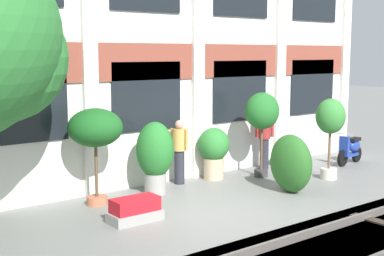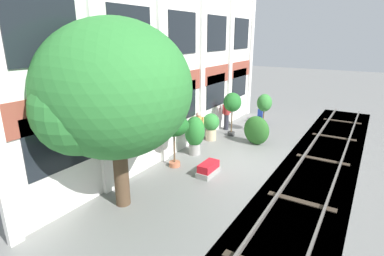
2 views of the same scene
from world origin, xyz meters
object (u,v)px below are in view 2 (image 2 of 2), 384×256
(potted_plant_terracotta_small, at_px, (264,105))
(potted_plant_low_pan, at_px, (232,103))
(broadleaf_tree, at_px, (115,93))
(potted_plant_tall_urn, at_px, (174,127))
(potted_plant_glazed_jar, at_px, (211,125))
(resident_watching_tracks, at_px, (227,114))
(resident_by_doorway, at_px, (198,128))
(scooter_near_curb, at_px, (261,115))
(potted_plant_square_trough, at_px, (208,169))
(potted_plant_stone_basin, at_px, (195,133))
(topiary_hedge, at_px, (256,130))

(potted_plant_terracotta_small, distance_m, potted_plant_low_pan, 1.79)
(broadleaf_tree, height_order, potted_plant_tall_urn, broadleaf_tree)
(potted_plant_glazed_jar, relative_size, resident_watching_tracks, 0.82)
(resident_by_doorway, bearing_deg, resident_watching_tracks, 158.11)
(resident_watching_tracks, bearing_deg, resident_by_doorway, -54.00)
(potted_plant_terracotta_small, bearing_deg, potted_plant_glazed_jar, 142.65)
(potted_plant_terracotta_small, relative_size, scooter_near_curb, 1.55)
(scooter_near_curb, xyz_separation_m, resident_watching_tracks, (-2.56, 1.12, 0.46))
(potted_plant_square_trough, height_order, potted_plant_glazed_jar, potted_plant_glazed_jar)
(potted_plant_stone_basin, bearing_deg, topiary_hedge, -34.95)
(potted_plant_terracotta_small, bearing_deg, potted_plant_tall_urn, 165.37)
(scooter_near_curb, bearing_deg, potted_plant_square_trough, -3.32)
(potted_plant_low_pan, height_order, potted_plant_stone_basin, potted_plant_low_pan)
(potted_plant_glazed_jar, relative_size, scooter_near_curb, 0.99)
(broadleaf_tree, bearing_deg, resident_watching_tracks, 4.20)
(potted_plant_low_pan, height_order, potted_plant_square_trough, potted_plant_low_pan)
(potted_plant_stone_basin, bearing_deg, broadleaf_tree, -177.02)
(potted_plant_terracotta_small, height_order, resident_by_doorway, potted_plant_terracotta_small)
(potted_plant_square_trough, bearing_deg, potted_plant_glazed_jar, 27.04)
(potted_plant_terracotta_small, height_order, resident_watching_tracks, potted_plant_terracotta_small)
(scooter_near_curb, height_order, resident_by_doorway, resident_by_doorway)
(potted_plant_low_pan, distance_m, potted_plant_glazed_jar, 1.61)
(potted_plant_tall_urn, bearing_deg, potted_plant_glazed_jar, 4.48)
(potted_plant_terracotta_small, height_order, potted_plant_glazed_jar, potted_plant_terracotta_small)
(potted_plant_stone_basin, bearing_deg, potted_plant_square_trough, -134.68)
(potted_plant_square_trough, distance_m, resident_by_doorway, 3.27)
(potted_plant_square_trough, distance_m, potted_plant_tall_urn, 2.10)
(potted_plant_low_pan, xyz_separation_m, resident_by_doorway, (-2.20, 0.72, -0.85))
(potted_plant_stone_basin, relative_size, resident_by_doorway, 1.05)
(potted_plant_tall_urn, distance_m, topiary_hedge, 4.68)
(potted_plant_tall_urn, relative_size, scooter_near_curb, 1.55)
(potted_plant_square_trough, relative_size, scooter_near_curb, 0.77)
(potted_plant_glazed_jar, height_order, resident_watching_tracks, resident_watching_tracks)
(scooter_near_curb, bearing_deg, potted_plant_low_pan, -16.43)
(broadleaf_tree, relative_size, potted_plant_terracotta_small, 2.60)
(broadleaf_tree, relative_size, potted_plant_tall_urn, 2.60)
(scooter_near_curb, bearing_deg, resident_watching_tracks, -32.63)
(potted_plant_low_pan, bearing_deg, potted_plant_glazed_jar, 153.77)
(potted_plant_glazed_jar, bearing_deg, potted_plant_low_pan, -26.23)
(resident_watching_tracks, height_order, topiary_hedge, resident_watching_tracks)
(potted_plant_square_trough, xyz_separation_m, topiary_hedge, (4.15, -0.33, 0.47))
(potted_plant_stone_basin, distance_m, scooter_near_curb, 6.66)
(potted_plant_square_trough, bearing_deg, scooter_near_curb, 5.58)
(broadleaf_tree, bearing_deg, potted_plant_tall_urn, 4.71)
(potted_plant_low_pan, bearing_deg, potted_plant_terracotta_small, -45.54)
(topiary_hedge, bearing_deg, potted_plant_low_pan, 69.45)
(resident_by_doorway, bearing_deg, potted_plant_tall_urn, -11.77)
(broadleaf_tree, height_order, resident_watching_tracks, broadleaf_tree)
(potted_plant_low_pan, distance_m, potted_plant_stone_basin, 3.34)
(potted_plant_tall_urn, bearing_deg, topiary_hedge, -24.06)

